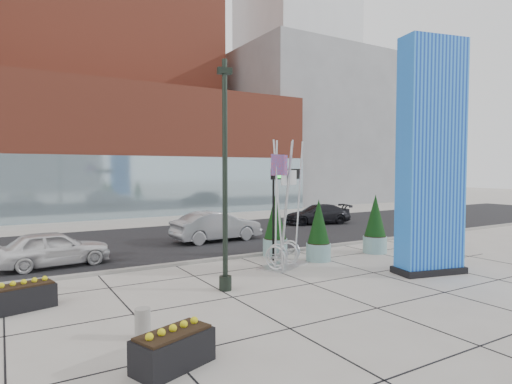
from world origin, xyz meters
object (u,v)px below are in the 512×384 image
concrete_bollard (143,323)px  car_white_west (54,249)px  blue_pylon (431,161)px  car_silver_mid (217,226)px  public_art_sculpture (284,233)px  overhead_street_sign (286,182)px  lamp_post (225,197)px

concrete_bollard → car_white_west: car_white_west is taller
blue_pylon → car_silver_mid: size_ratio=1.78×
blue_pylon → car_white_west: (-11.99, 8.38, -3.48)m
concrete_bollard → car_white_west: size_ratio=0.16×
public_art_sculpture → overhead_street_sign: (0.92, 1.14, 2.04)m
blue_pylon → car_white_west: bearing=158.0°
car_white_west → car_silver_mid: bearing=-80.3°
blue_pylon → lamp_post: (-7.60, 1.88, -1.20)m
concrete_bollard → lamp_post: bearing=36.8°
blue_pylon → concrete_bollard: blue_pylon is taller
lamp_post → car_white_west: (-4.39, 6.50, -2.28)m
car_silver_mid → car_white_west: bearing=101.3°
concrete_bollard → car_white_west: 9.11m
blue_pylon → public_art_sculpture: size_ratio=1.71×
concrete_bollard → public_art_sculpture: bearing=32.3°
blue_pylon → car_silver_mid: blue_pylon is taller
lamp_post → concrete_bollard: 5.03m
overhead_street_sign → car_silver_mid: size_ratio=0.80×
overhead_street_sign → car_white_west: bearing=143.0°
public_art_sculpture → concrete_bollard: size_ratio=7.26×
overhead_street_sign → concrete_bollard: bearing=-160.3°
lamp_post → public_art_sculpture: (3.55, 1.85, -1.68)m
blue_pylon → public_art_sculpture: (-4.05, 3.73, -2.87)m
concrete_bollard → car_silver_mid: bearing=57.1°
lamp_post → overhead_street_sign: (4.48, 2.99, 0.36)m
public_art_sculpture → concrete_bollard: 8.30m
car_silver_mid → lamp_post: bearing=152.4°
overhead_street_sign → car_silver_mid: 6.28m
blue_pylon → car_silver_mid: bearing=122.4°
car_white_west → car_silver_mid: (8.26, 2.19, 0.08)m
lamp_post → overhead_street_sign: bearing=33.8°
blue_pylon → car_silver_mid: (-3.73, 10.57, -3.40)m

